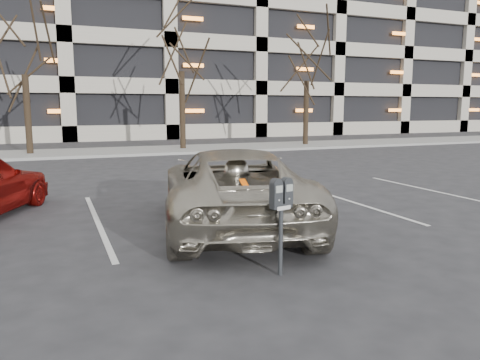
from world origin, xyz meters
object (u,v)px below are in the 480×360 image
at_px(tree_c, 181,21).
at_px(parking_meter, 281,203).
at_px(tree_b, 21,23).
at_px(suv_silver, 233,188).
at_px(tree_d, 308,40).

relative_size(tree_c, parking_meter, 6.88).
distance_m(tree_b, suv_silver, 16.20).
distance_m(tree_c, tree_d, 7.02).
height_order(tree_b, tree_c, tree_c).
bearing_deg(tree_c, parking_meter, -101.21).
bearing_deg(tree_b, tree_c, 0.00).
xyz_separation_m(tree_c, tree_d, (7.00, 0.00, -0.50)).
distance_m(tree_c, parking_meter, 18.61).
bearing_deg(parking_meter, tree_b, 87.82).
bearing_deg(suv_silver, tree_b, -61.48).
height_order(tree_c, suv_silver, tree_c).
xyz_separation_m(tree_b, parking_meter, (3.53, -17.51, -4.73)).
relative_size(tree_b, suv_silver, 1.42).
bearing_deg(tree_d, tree_c, 180.00).
bearing_deg(tree_c, tree_b, 180.00).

